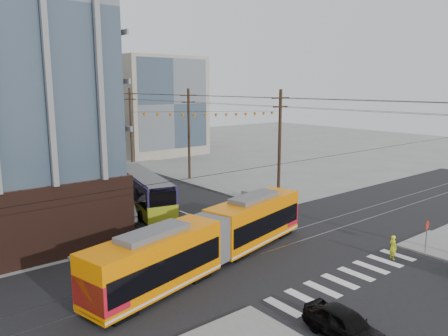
{
  "coord_description": "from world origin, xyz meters",
  "views": [
    {
      "loc": [
        -21.12,
        -17.29,
        11.28
      ],
      "look_at": [
        1.45,
        10.59,
        4.53
      ],
      "focal_mm": 35.0,
      "sensor_mm": 36.0,
      "label": 1
    }
  ],
  "objects": [
    {
      "name": "ground",
      "position": [
        0.0,
        0.0,
        0.0
      ],
      "size": [
        160.0,
        160.0,
        0.0
      ],
      "primitive_type": "plane",
      "color": "slate"
    },
    {
      "name": "bg_bldg_ne_near",
      "position": [
        16.0,
        48.0,
        8.0
      ],
      "size": [
        14.0,
        14.0,
        16.0
      ],
      "primitive_type": "cube",
      "color": "gray",
      "rests_on": "ground"
    },
    {
      "name": "bg_bldg_ne_far",
      "position": [
        18.0,
        68.0,
        7.0
      ],
      "size": [
        16.0,
        16.0,
        14.0
      ],
      "primitive_type": "cube",
      "color": "#8C99A5",
      "rests_on": "ground"
    },
    {
      "name": "utility_pole_far",
      "position": [
        8.5,
        56.0,
        5.5
      ],
      "size": [
        0.3,
        0.3,
        11.0
      ],
      "primitive_type": "cylinder",
      "color": "black",
      "rests_on": "ground"
    },
    {
      "name": "streetcar",
      "position": [
        -5.24,
        3.66,
        1.76
      ],
      "size": [
        18.36,
        6.64,
        3.52
      ],
      "primitive_type": null,
      "rotation": [
        0.0,
        0.0,
        0.23
      ],
      "color": "orange",
      "rests_on": "ground"
    },
    {
      "name": "city_bus",
      "position": [
        -2.17,
        18.16,
        1.71
      ],
      "size": [
        5.26,
        12.37,
        3.43
      ],
      "primitive_type": null,
      "rotation": [
        0.0,
        0.0,
        -0.23
      ],
      "color": "#261E4A",
      "rests_on": "ground"
    },
    {
      "name": "black_sedan",
      "position": [
        -5.56,
        -6.77,
        0.72
      ],
      "size": [
        2.0,
        4.33,
        1.44
      ],
      "primitive_type": "imported",
      "rotation": [
        0.0,
        0.0,
        -0.07
      ],
      "color": "black",
      "rests_on": "ground"
    },
    {
      "name": "parked_car_silver",
      "position": [
        -5.27,
        15.82,
        0.78
      ],
      "size": [
        3.11,
        5.0,
        1.55
      ],
      "primitive_type": "imported",
      "rotation": [
        0.0,
        0.0,
        2.81
      ],
      "color": "#9B9DA2",
      "rests_on": "ground"
    },
    {
      "name": "parked_car_white",
      "position": [
        -5.28,
        17.94,
        0.75
      ],
      "size": [
        3.77,
        5.56,
        1.5
      ],
      "primitive_type": "imported",
      "rotation": [
        0.0,
        0.0,
        3.5
      ],
      "color": "silver",
      "rests_on": "ground"
    },
    {
      "name": "parked_car_grey",
      "position": [
        -5.33,
        23.58,
        0.59
      ],
      "size": [
        2.13,
        4.32,
        1.18
      ],
      "primitive_type": "imported",
      "rotation": [
        0.0,
        0.0,
        3.1
      ],
      "color": "#555764",
      "rests_on": "ground"
    },
    {
      "name": "pedestrian",
      "position": [
        4.74,
        -3.1,
        0.81
      ],
      "size": [
        0.57,
        0.69,
        1.63
      ],
      "primitive_type": "imported",
      "rotation": [
        0.0,
        0.0,
        1.22
      ],
      "color": "#F2FC1E",
      "rests_on": "ground"
    },
    {
      "name": "stop_sign",
      "position": [
        7.29,
        -4.02,
        1.1
      ],
      "size": [
        0.77,
        0.77,
        2.2
      ],
      "primitive_type": null,
      "rotation": [
        0.0,
        0.0,
        0.16
      ],
      "color": "#A81B08",
      "rests_on": "ground"
    },
    {
      "name": "jersey_barrier",
      "position": [
        8.3,
        13.39,
        0.4
      ],
      "size": [
        2.15,
        4.02,
        0.79
      ],
      "primitive_type": "cube",
      "rotation": [
        0.0,
        0.0,
        0.34
      ],
      "color": "slate",
      "rests_on": "ground"
    }
  ]
}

